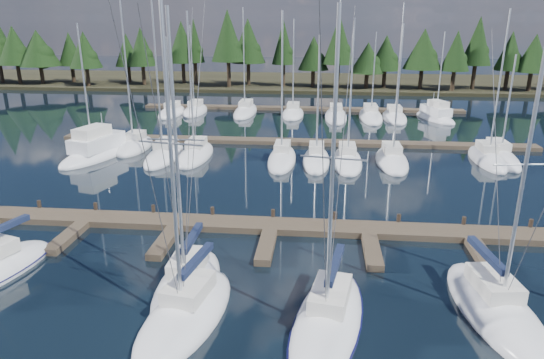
# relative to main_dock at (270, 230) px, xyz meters

# --- Properties ---
(ground) EXTENTS (260.00, 260.00, 0.00)m
(ground) POSITION_rel_main_dock_xyz_m (0.00, 12.64, -0.20)
(ground) COLOR black
(ground) RESTS_ON ground
(far_shore) EXTENTS (220.00, 30.00, 0.60)m
(far_shore) POSITION_rel_main_dock_xyz_m (0.00, 72.64, 0.10)
(far_shore) COLOR black
(far_shore) RESTS_ON ground
(main_dock) EXTENTS (44.00, 6.13, 0.90)m
(main_dock) POSITION_rel_main_dock_xyz_m (0.00, 0.00, 0.00)
(main_dock) COLOR #4E4131
(main_dock) RESTS_ON ground
(back_docks) EXTENTS (50.00, 21.80, 0.40)m
(back_docks) POSITION_rel_main_dock_xyz_m (0.00, 32.23, -0.00)
(back_docks) COLOR #4E4131
(back_docks) RESTS_ON ground
(front_sailboat_2) EXTENTS (2.84, 7.52, 13.95)m
(front_sailboat_2) POSITION_rel_main_dock_xyz_m (-3.33, -7.07, 0.09)
(front_sailboat_2) COLOR white
(front_sailboat_2) RESTS_ON ground
(front_sailboat_3) EXTENTS (4.26, 8.14, 14.73)m
(front_sailboat_3) POSITION_rel_main_dock_xyz_m (-2.74, -9.39, 0.09)
(front_sailboat_3) COLOR white
(front_sailboat_3) RESTS_ON ground
(front_sailboat_4) EXTENTS (4.43, 9.37, 13.96)m
(front_sailboat_4) POSITION_rel_main_dock_xyz_m (3.46, -9.30, 0.08)
(front_sailboat_4) COLOR white
(front_sailboat_4) RESTS_ON ground
(front_sailboat_5) EXTENTS (4.03, 8.74, 13.02)m
(front_sailboat_5) POSITION_rel_main_dock_xyz_m (10.94, -7.62, 0.08)
(front_sailboat_5) COLOR white
(front_sailboat_5) RESTS_ON ground
(back_sailboat_rows) EXTENTS (41.46, 33.29, 16.56)m
(back_sailboat_rows) POSITION_rel_main_dock_xyz_m (0.42, 27.25, 0.06)
(back_sailboat_rows) COLOR white
(back_sailboat_rows) RESTS_ON ground
(motor_yacht_left) EXTENTS (5.78, 10.41, 4.96)m
(motor_yacht_left) POSITION_rel_main_dock_xyz_m (-18.28, 15.65, 0.33)
(motor_yacht_left) COLOR white
(motor_yacht_left) RESTS_ON ground
(motor_yacht_right) EXTENTS (5.32, 8.73, 4.13)m
(motor_yacht_right) POSITION_rel_main_dock_xyz_m (17.87, 37.44, 0.26)
(motor_yacht_right) COLOR white
(motor_yacht_right) RESTS_ON ground
(tree_line) EXTENTS (187.08, 11.56, 13.73)m
(tree_line) POSITION_rel_main_dock_xyz_m (-3.53, 62.82, 7.22)
(tree_line) COLOR black
(tree_line) RESTS_ON far_shore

